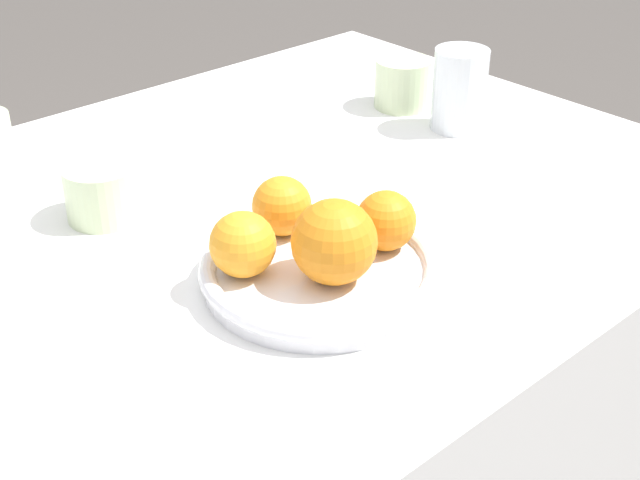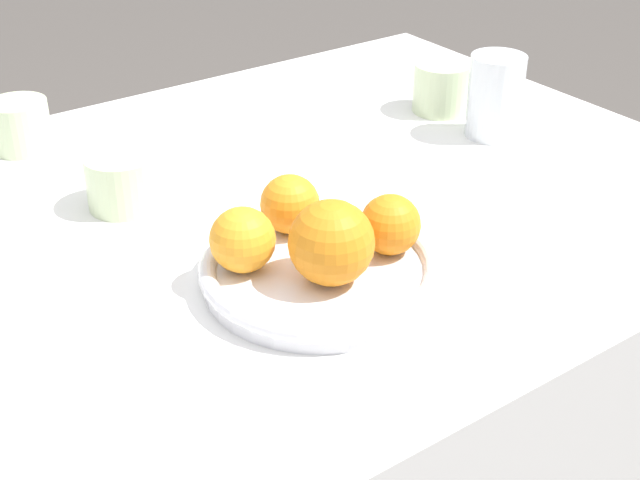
% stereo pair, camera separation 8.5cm
% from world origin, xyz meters
% --- Properties ---
extents(fruit_platter, '(0.24, 0.24, 0.03)m').
position_xyz_m(fruit_platter, '(0.19, -0.17, 0.74)').
color(fruit_platter, silver).
rests_on(fruit_platter, table).
extents(orange_0, '(0.08, 0.08, 0.08)m').
position_xyz_m(orange_0, '(0.18, -0.19, 0.79)').
color(orange_0, orange).
rests_on(orange_0, fruit_platter).
extents(orange_1, '(0.06, 0.06, 0.06)m').
position_xyz_m(orange_1, '(0.13, -0.13, 0.78)').
color(orange_1, orange).
rests_on(orange_1, fruit_platter).
extents(orange_2, '(0.06, 0.06, 0.06)m').
position_xyz_m(orange_2, '(0.20, -0.09, 0.78)').
color(orange_2, orange).
rests_on(orange_2, fruit_platter).
extents(orange_3, '(0.06, 0.06, 0.06)m').
position_xyz_m(orange_3, '(0.26, -0.19, 0.78)').
color(orange_3, orange).
rests_on(orange_3, fruit_platter).
extents(water_glass, '(0.07, 0.07, 0.11)m').
position_xyz_m(water_glass, '(0.59, -0.01, 0.78)').
color(water_glass, silver).
rests_on(water_glass, table).
extents(cup_0, '(0.08, 0.08, 0.07)m').
position_xyz_m(cup_0, '(0.59, 0.10, 0.76)').
color(cup_0, beige).
rests_on(cup_0, table).
extents(cup_1, '(0.08, 0.08, 0.06)m').
position_xyz_m(cup_1, '(0.10, 0.09, 0.76)').
color(cup_1, beige).
rests_on(cup_1, table).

